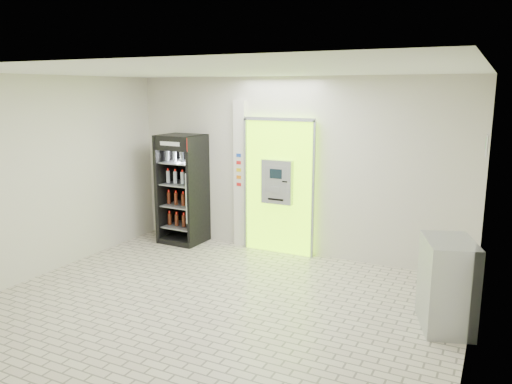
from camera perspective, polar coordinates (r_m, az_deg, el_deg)
The scene contains 7 objects.
ground at distance 6.74m, azimuth -4.33°, elevation -12.82°, with size 6.00×6.00×0.00m, color beige.
room_shell at distance 6.20m, azimuth -4.59°, elevation 2.85°, with size 6.00×6.00×6.00m.
atm_assembly at distance 8.53m, azimuth 2.70°, elevation 0.73°, with size 1.30×0.24×2.33m.
pillar at distance 8.87m, azimuth -1.82°, elevation 2.02°, with size 0.22×0.11×2.60m.
beverage_cooler at distance 9.24m, azimuth -8.35°, elevation 0.10°, with size 0.77×0.72×1.99m.
steel_cabinet at distance 6.37m, azimuth 20.99°, elevation -9.81°, with size 0.78×0.94×1.08m.
exit_sign at distance 6.69m, azimuth 24.88°, elevation 4.87°, with size 0.02×0.22×0.26m.
Camera 1 is at (3.17, -5.25, 2.79)m, focal length 35.00 mm.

